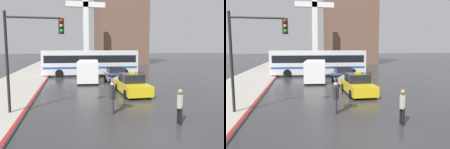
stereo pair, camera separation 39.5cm
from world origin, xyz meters
TOP-DOWN VIEW (x-y plane):
  - ground_plane at (0.00, 0.00)m, footprint 300.00×300.00m
  - taxi at (1.93, 8.08)m, footprint 1.91×4.46m
  - sedan_red at (2.01, 13.96)m, footprint 1.91×4.73m
  - ambulance_van at (-0.77, 14.86)m, footprint 2.57×5.32m
  - city_bus at (0.02, 20.01)m, footprint 11.91×2.92m
  - pedestrian_with_umbrella at (-0.57, 3.21)m, footprint 0.91×0.91m
  - pedestrian_man at (2.10, 1.04)m, footprint 0.28×0.42m
  - traffic_light at (-4.68, 4.07)m, footprint 2.94×0.38m
  - building_tower_near at (9.08, 42.01)m, footprint 10.69×10.22m
  - monument_cross at (0.36, 30.71)m, footprint 6.66×0.90m

SIDE VIEW (x-z plane):
  - ground_plane at x=0.00m, z-range 0.00..0.00m
  - taxi at x=1.93m, z-range -0.15..1.54m
  - sedan_red at x=2.01m, z-range -0.06..1.45m
  - pedestrian_man at x=2.10m, z-range 0.13..1.76m
  - ambulance_van at x=-0.77m, z-range 0.12..2.31m
  - pedestrian_with_umbrella at x=-0.57m, z-range 0.56..2.67m
  - city_bus at x=0.02m, z-range 0.18..3.38m
  - traffic_light at x=-4.68m, z-range 1.01..6.32m
  - monument_cross at x=0.36m, z-range 1.02..16.15m
  - building_tower_near at x=9.08m, z-range 0.00..24.51m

